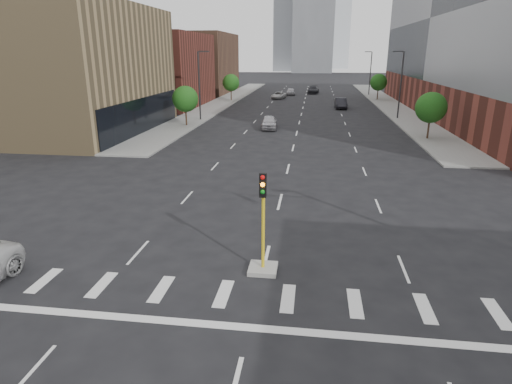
% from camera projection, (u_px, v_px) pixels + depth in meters
% --- Properties ---
extents(sidewalk_left_far, '(5.00, 92.00, 0.15)m').
position_uv_depth(sidewalk_left_far, '(225.00, 101.00, 81.38)').
color(sidewalk_left_far, gray).
rests_on(sidewalk_left_far, ground).
extents(sidewalk_right_far, '(5.00, 92.00, 0.15)m').
position_uv_depth(sidewalk_right_far, '(387.00, 103.00, 77.57)').
color(sidewalk_right_far, gray).
rests_on(sidewalk_right_far, ground).
extents(building_left_mid, '(20.00, 24.00, 14.00)m').
position_uv_depth(building_left_mid, '(56.00, 70.00, 48.79)').
color(building_left_mid, '#907851').
rests_on(building_left_mid, ground).
extents(building_left_far_a, '(20.00, 22.00, 12.00)m').
position_uv_depth(building_left_far_a, '(144.00, 70.00, 73.58)').
color(building_left_far_a, brown).
rests_on(building_left_far_a, ground).
extents(building_left_far_b, '(20.00, 24.00, 13.00)m').
position_uv_depth(building_left_far_b, '(187.00, 63.00, 97.91)').
color(building_left_far_b, brown).
rests_on(building_left_far_b, ground).
extents(tower_mid, '(18.00, 18.00, 44.00)m').
position_uv_depth(tower_mid, '(314.00, 22.00, 191.31)').
color(tower_mid, slate).
rests_on(tower_mid, ground).
extents(median_traffic_signal, '(1.20, 1.20, 4.40)m').
position_uv_depth(median_traffic_signal, '(263.00, 251.00, 17.94)').
color(median_traffic_signal, '#999993').
rests_on(median_traffic_signal, ground).
extents(streetlight_right_a, '(1.60, 0.22, 9.07)m').
position_uv_depth(streetlight_right_a, '(400.00, 82.00, 58.34)').
color(streetlight_right_a, '#2D2D30').
rests_on(streetlight_right_a, ground).
extents(streetlight_right_b, '(1.60, 0.22, 9.07)m').
position_uv_depth(streetlight_right_b, '(370.00, 71.00, 91.30)').
color(streetlight_right_b, '#2D2D30').
rests_on(streetlight_right_b, ground).
extents(streetlight_left, '(1.60, 0.22, 9.07)m').
position_uv_depth(streetlight_left, '(200.00, 83.00, 57.03)').
color(streetlight_left, '#2D2D30').
rests_on(streetlight_left, ground).
extents(tree_left_near, '(3.20, 3.20, 4.85)m').
position_uv_depth(tree_left_near, '(185.00, 99.00, 52.90)').
color(tree_left_near, '#382619').
rests_on(tree_left_near, ground).
extents(tree_left_far, '(3.20, 3.20, 4.85)m').
position_uv_depth(tree_left_far, '(231.00, 83.00, 81.16)').
color(tree_left_far, '#382619').
rests_on(tree_left_far, ground).
extents(tree_right_near, '(3.20, 3.20, 4.85)m').
position_uv_depth(tree_right_near, '(431.00, 108.00, 44.64)').
color(tree_right_near, '#382619').
rests_on(tree_right_near, ground).
extents(tree_right_far, '(3.20, 3.20, 4.85)m').
position_uv_depth(tree_right_far, '(379.00, 82.00, 82.31)').
color(tree_right_far, '#382619').
rests_on(tree_right_far, ground).
extents(car_near_left, '(2.22, 4.80, 1.59)m').
position_uv_depth(car_near_left, '(269.00, 122.00, 51.98)').
color(car_near_left, '#ABAAAF').
rests_on(car_near_left, ground).
extents(car_mid_right, '(1.96, 5.20, 1.69)m').
position_uv_depth(car_mid_right, '(341.00, 103.00, 70.90)').
color(car_mid_right, black).
rests_on(car_mid_right, ground).
extents(car_far_left, '(3.02, 5.15, 1.35)m').
position_uv_depth(car_far_left, '(279.00, 95.00, 85.77)').
color(car_far_left, beige).
rests_on(car_far_left, ground).
extents(car_deep_right, '(2.75, 5.70, 1.60)m').
position_uv_depth(car_deep_right, '(313.00, 90.00, 96.70)').
color(car_deep_right, '#222227').
rests_on(car_deep_right, ground).
extents(car_distant, '(2.06, 4.54, 1.51)m').
position_uv_depth(car_distant, '(291.00, 91.00, 93.34)').
color(car_distant, '#ABABB0').
rests_on(car_distant, ground).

